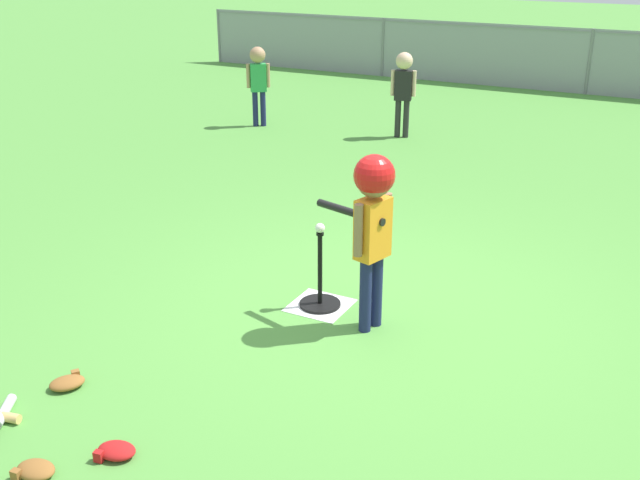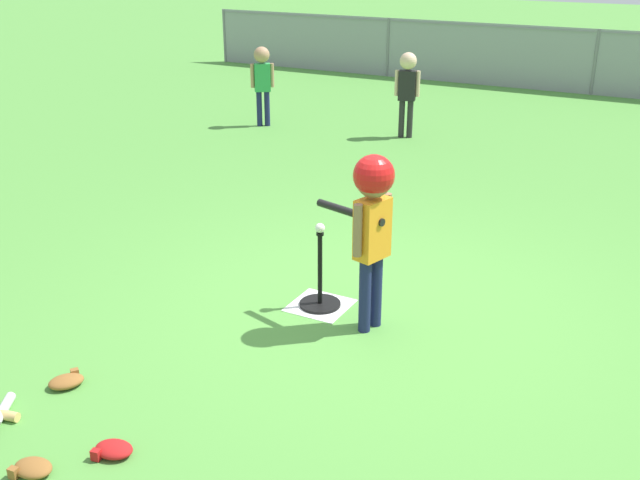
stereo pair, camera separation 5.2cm
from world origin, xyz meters
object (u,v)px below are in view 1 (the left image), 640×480
at_px(batting_tee, 320,295).
at_px(glove_near_bats, 35,470).
at_px(fielder_deep_right, 403,83).
at_px(glove_by_plate, 68,383).
at_px(spare_bat_silver, 1,417).
at_px(batter_child, 373,207).
at_px(fielder_deep_center, 258,76).
at_px(glove_tossed_aside, 116,451).
at_px(baseball_on_tee, 320,228).

relative_size(batting_tee, glove_near_bats, 2.60).
distance_m(fielder_deep_right, glove_near_bats, 7.69).
distance_m(fielder_deep_right, glove_by_plate, 6.96).
bearing_deg(spare_bat_silver, fielder_deep_right, 93.48).
height_order(batter_child, fielder_deep_right, batter_child).
xyz_separation_m(batter_child, fielder_deep_center, (-4.03, 4.91, -0.18)).
distance_m(batting_tee, fielder_deep_center, 5.99).
relative_size(glove_near_bats, glove_tossed_aside, 0.96).
bearing_deg(batter_child, baseball_on_tee, 164.66).
xyz_separation_m(baseball_on_tee, glove_near_bats, (-0.42, -2.44, -0.61)).
height_order(fielder_deep_center, glove_by_plate, fielder_deep_center).
relative_size(fielder_deep_center, spare_bat_silver, 2.31).
bearing_deg(glove_near_bats, batting_tee, 80.22).
bearing_deg(glove_near_bats, glove_tossed_aside, 50.09).
distance_m(fielder_deep_center, fielder_deep_right, 2.17).
bearing_deg(fielder_deep_center, baseball_on_tee, -53.36).
distance_m(batting_tee, glove_by_plate, 1.96).
bearing_deg(glove_tossed_aside, batting_tee, 85.91).
height_order(fielder_deep_center, glove_tossed_aside, fielder_deep_center).
bearing_deg(spare_bat_silver, baseball_on_tee, 66.16).
relative_size(batting_tee, batter_child, 0.47).
distance_m(batter_child, glove_by_plate, 2.30).
xyz_separation_m(fielder_deep_right, glove_tossed_aside, (1.26, -7.27, -0.73)).
distance_m(batter_child, glove_near_bats, 2.63).
height_order(batting_tee, baseball_on_tee, baseball_on_tee).
distance_m(fielder_deep_right, spare_bat_silver, 7.40).
relative_size(baseball_on_tee, fielder_deep_right, 0.06).
bearing_deg(fielder_deep_right, glove_tossed_aside, -80.14).
distance_m(batting_tee, glove_tossed_aside, 2.12).
bearing_deg(glove_near_bats, baseball_on_tee, 80.22).
bearing_deg(glove_tossed_aside, spare_bat_silver, -174.85).
bearing_deg(baseball_on_tee, glove_by_plate, -116.99).
xyz_separation_m(baseball_on_tee, spare_bat_silver, (-0.97, -2.19, -0.62)).
bearing_deg(glove_by_plate, glove_near_bats, -56.04).
bearing_deg(batter_child, glove_by_plate, -130.29).
relative_size(batting_tee, fielder_deep_right, 0.51).
height_order(batting_tee, fielder_deep_right, fielder_deep_right).
relative_size(batter_child, fielder_deep_center, 1.12).
bearing_deg(batter_child, fielder_deep_center, 129.40).
height_order(glove_near_bats, glove_tossed_aside, same).
xyz_separation_m(batter_child, glove_by_plate, (-1.37, -1.61, -0.90)).
xyz_separation_m(batting_tee, fielder_deep_right, (-1.42, 5.16, 0.67)).
bearing_deg(batting_tee, glove_tossed_aside, -94.09).
bearing_deg(batter_child, glove_tossed_aside, -107.61).
xyz_separation_m(baseball_on_tee, glove_by_plate, (-0.89, -1.75, -0.61)).
xyz_separation_m(batting_tee, glove_near_bats, (-0.42, -2.44, -0.06)).
xyz_separation_m(batting_tee, batter_child, (0.48, -0.13, 0.84)).
height_order(batting_tee, spare_bat_silver, batting_tee).
bearing_deg(spare_bat_silver, batting_tee, 66.16).
height_order(fielder_deep_right, glove_by_plate, fielder_deep_right).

